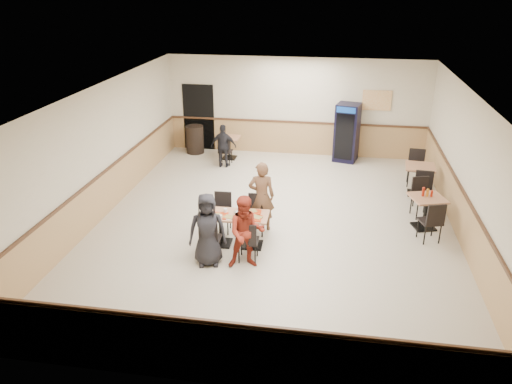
% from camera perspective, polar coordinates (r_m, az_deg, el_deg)
% --- Properties ---
extents(ground, '(10.00, 10.00, 0.00)m').
position_cam_1_polar(ground, '(11.40, 2.12, -3.58)').
color(ground, beige).
rests_on(ground, ground).
extents(room_shell, '(10.00, 10.00, 10.00)m').
position_cam_1_polar(room_shell, '(13.46, 11.09, 2.98)').
color(room_shell, silver).
rests_on(room_shell, ground).
extents(main_table, '(1.33, 0.70, 0.70)m').
position_cam_1_polar(main_table, '(10.31, -2.25, -3.76)').
color(main_table, black).
rests_on(main_table, ground).
extents(main_chairs, '(1.21, 1.57, 0.89)m').
position_cam_1_polar(main_chairs, '(10.33, -2.51, -3.85)').
color(main_chairs, black).
rests_on(main_chairs, ground).
extents(diner_woman_left, '(0.81, 0.63, 1.47)m').
position_cam_1_polar(diner_woman_left, '(9.57, -5.58, -4.31)').
color(diner_woman_left, black).
rests_on(diner_woman_left, ground).
extents(diner_woman_right, '(0.82, 0.70, 1.46)m').
position_cam_1_polar(diner_woman_right, '(9.44, -1.12, -4.64)').
color(diner_woman_right, maroon).
rests_on(diner_woman_right, ground).
extents(diner_man_opposite, '(0.62, 0.45, 1.57)m').
position_cam_1_polar(diner_man_opposite, '(10.83, 0.63, -0.49)').
color(diner_man_opposite, brown).
rests_on(diner_man_opposite, ground).
extents(lone_diner, '(0.76, 0.33, 1.28)m').
position_cam_1_polar(lone_diner, '(14.61, -3.73, 5.26)').
color(lone_diner, black).
rests_on(lone_diner, ground).
extents(tabletop_clutter, '(1.15, 0.60, 0.12)m').
position_cam_1_polar(tabletop_clutter, '(10.14, -2.42, -2.63)').
color(tabletop_clutter, '#AD2C0B').
rests_on(tabletop_clutter, main_table).
extents(side_table_near, '(0.87, 0.87, 0.75)m').
position_cam_1_polar(side_table_near, '(11.61, 18.88, -1.69)').
color(side_table_near, black).
rests_on(side_table_near, ground).
extents(side_table_near_chair_south, '(0.55, 0.55, 0.94)m').
position_cam_1_polar(side_table_near_chair_south, '(11.09, 19.30, -3.08)').
color(side_table_near_chair_south, black).
rests_on(side_table_near_chair_south, ground).
extents(side_table_near_chair_north, '(0.55, 0.55, 0.94)m').
position_cam_1_polar(side_table_near_chair_north, '(12.16, 18.47, -0.61)').
color(side_table_near_chair_north, black).
rests_on(side_table_near_chair_north, ground).
extents(side_table_far, '(0.79, 0.79, 0.78)m').
position_cam_1_polar(side_table_far, '(13.36, 18.15, 1.80)').
color(side_table_far, black).
rests_on(side_table_far, ground).
extents(side_table_far_chair_south, '(0.50, 0.50, 0.99)m').
position_cam_1_polar(side_table_far_chair_south, '(12.80, 18.49, 0.69)').
color(side_table_far_chair_south, black).
rests_on(side_table_far_chair_south, ground).
extents(side_table_far_chair_north, '(0.50, 0.50, 0.99)m').
position_cam_1_polar(side_table_far_chair_north, '(13.95, 17.80, 2.64)').
color(side_table_far_chair_north, black).
rests_on(side_table_far_chair_north, ground).
extents(condiment_caddy, '(0.23, 0.06, 0.20)m').
position_cam_1_polar(condiment_caddy, '(11.52, 18.91, -0.05)').
color(condiment_caddy, '#9F1E0B').
rests_on(condiment_caddy, side_table_near).
extents(back_table, '(0.64, 0.64, 0.68)m').
position_cam_1_polar(back_table, '(15.38, -3.08, 5.47)').
color(back_table, black).
rests_on(back_table, ground).
extents(back_table_chair_lone, '(0.40, 0.40, 0.86)m').
position_cam_1_polar(back_table_chair_lone, '(14.89, -3.51, 4.76)').
color(back_table_chair_lone, black).
rests_on(back_table_chair_lone, ground).
extents(pepsi_cooler, '(0.80, 0.80, 1.75)m').
position_cam_1_polar(pepsi_cooler, '(15.31, 10.34, 6.70)').
color(pepsi_cooler, black).
rests_on(pepsi_cooler, ground).
extents(trash_bin, '(0.56, 0.56, 0.88)m').
position_cam_1_polar(trash_bin, '(16.00, -7.00, 5.98)').
color(trash_bin, black).
rests_on(trash_bin, ground).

